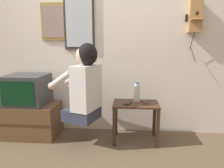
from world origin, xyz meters
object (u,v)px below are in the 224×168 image
object	(u,v)px
person	(84,84)
cell_phone_held	(128,103)
wall_mirror	(79,21)
water_bottle	(137,92)
television	(27,90)
wall_phone_antique	(195,16)
framed_picture	(53,22)
cell_phone_spare	(145,102)

from	to	relation	value
person	cell_phone_held	bearing A→B (deg)	-59.88
wall_mirror	water_bottle	xyz separation A→B (m)	(0.79, -0.22, -0.92)
television	wall_mirror	size ratio (longest dim) A/B	0.68
wall_phone_antique	framed_picture	xyz separation A→B (m)	(-1.85, 0.04, -0.05)
framed_picture	cell_phone_spare	bearing A→B (deg)	-13.01
wall_phone_antique	wall_mirror	world-z (taller)	wall_mirror
person	cell_phone_held	distance (m)	0.59
wall_mirror	cell_phone_spare	bearing A→B (deg)	-17.79
television	water_bottle	distance (m)	1.47
person	wall_phone_antique	distance (m)	1.62
framed_picture	wall_phone_antique	bearing A→B (deg)	-1.36
wall_phone_antique	cell_phone_spare	xyz separation A→B (m)	(-0.61, -0.24, -1.07)
person	cell_phone_spare	bearing A→B (deg)	-58.00
television	water_bottle	size ratio (longest dim) A/B	2.08
person	water_bottle	world-z (taller)	person
wall_phone_antique	person	bearing A→B (deg)	-163.02
wall_phone_antique	wall_mirror	distance (m)	1.50
water_bottle	person	bearing A→B (deg)	-159.78
wall_phone_antique	cell_phone_held	bearing A→B (deg)	-159.43
television	wall_phone_antique	bearing A→B (deg)	5.40
person	framed_picture	world-z (taller)	framed_picture
television	cell_phone_held	size ratio (longest dim) A/B	3.78
person	wall_mirror	distance (m)	0.91
framed_picture	water_bottle	bearing A→B (deg)	-10.90
wall_phone_antique	framed_picture	world-z (taller)	wall_phone_antique
television	water_bottle	bearing A→B (deg)	1.14
television	cell_phone_spare	bearing A→B (deg)	-1.37
wall_mirror	television	bearing A→B (deg)	-160.09
cell_phone_held	water_bottle	size ratio (longest dim) A/B	0.55
television	cell_phone_spare	distance (m)	1.57
television	water_bottle	xyz separation A→B (m)	(1.47, 0.03, -0.01)
cell_phone_spare	wall_mirror	bearing A→B (deg)	147.37
framed_picture	water_bottle	size ratio (longest dim) A/B	1.97
person	water_bottle	size ratio (longest dim) A/B	3.71
wall_phone_antique	wall_mirror	bearing A→B (deg)	178.44
water_bottle	framed_picture	bearing A→B (deg)	169.10
wall_phone_antique	wall_mirror	xyz separation A→B (m)	(-1.50, 0.04, -0.04)
person	water_bottle	distance (m)	0.69
water_bottle	wall_mirror	bearing A→B (deg)	164.57
cell_phone_held	water_bottle	xyz separation A→B (m)	(0.12, 0.13, 0.11)
wall_phone_antique	framed_picture	distance (m)	1.85
cell_phone_held	cell_phone_spare	size ratio (longest dim) A/B	1.02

